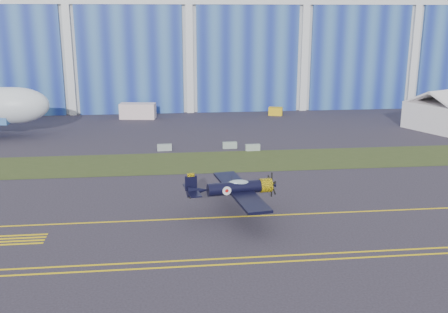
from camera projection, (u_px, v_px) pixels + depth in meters
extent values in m
plane|color=#312C39|center=(214.00, 199.00, 53.48)|extent=(260.00, 260.00, 0.00)
cube|color=#475128|center=(204.00, 162.00, 66.91)|extent=(260.00, 10.00, 0.02)
cube|color=silver|center=(185.00, 29.00, 118.59)|extent=(220.00, 45.00, 30.00)
cube|color=#1F349B|center=(190.00, 60.00, 98.04)|extent=(220.00, 0.60, 20.00)
cube|color=silver|center=(189.00, 1.00, 95.20)|extent=(220.00, 0.70, 1.20)
cube|color=yellow|center=(219.00, 217.00, 48.69)|extent=(200.00, 0.20, 0.02)
cube|color=yellow|center=(231.00, 264.00, 39.58)|extent=(80.00, 0.20, 0.02)
cube|color=yellow|center=(230.00, 258.00, 40.54)|extent=(80.00, 0.20, 0.02)
cube|color=silver|center=(138.00, 111.00, 94.61)|extent=(6.63, 3.42, 2.74)
cube|color=yellow|center=(275.00, 111.00, 97.83)|extent=(2.87, 2.23, 1.47)
cube|color=gray|center=(437.00, 107.00, 102.05)|extent=(2.85, 1.65, 1.66)
cube|color=#8C9B9A|center=(164.00, 147.00, 72.46)|extent=(2.02, 0.66, 0.90)
cube|color=#8BA093|center=(230.00, 145.00, 73.67)|extent=(2.01, 0.63, 0.90)
cube|color=#8D9F95|center=(253.00, 148.00, 72.41)|extent=(2.01, 0.64, 0.90)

